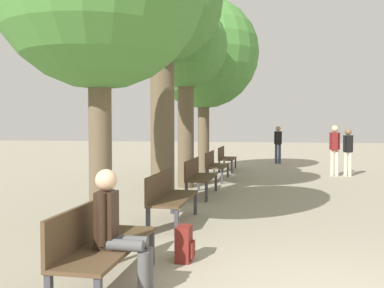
{
  "coord_description": "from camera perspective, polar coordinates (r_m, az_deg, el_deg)",
  "views": [
    {
      "loc": [
        -0.39,
        -3.81,
        1.7
      ],
      "look_at": [
        -2.39,
        6.75,
        1.23
      ],
      "focal_mm": 40.0,
      "sensor_mm": 36.0,
      "label": 1
    }
  ],
  "objects": [
    {
      "name": "bench_row_0",
      "position": [
        4.66,
        -12.23,
        -12.29
      ],
      "size": [
        0.54,
        1.71,
        0.89
      ],
      "color": "#4C3823",
      "rests_on": "ground_plane"
    },
    {
      "name": "bench_row_1",
      "position": [
        7.46,
        -3.16,
        -6.66
      ],
      "size": [
        0.54,
        1.71,
        0.89
      ],
      "color": "#4C3823",
      "rests_on": "ground_plane"
    },
    {
      "name": "bench_row_2",
      "position": [
        10.37,
        0.82,
        -4.07
      ],
      "size": [
        0.54,
        1.71,
        0.89
      ],
      "color": "#4C3823",
      "rests_on": "ground_plane"
    },
    {
      "name": "bench_row_3",
      "position": [
        13.32,
        3.03,
        -2.62
      ],
      "size": [
        0.54,
        1.71,
        0.89
      ],
      "color": "#4C3823",
      "rests_on": "ground_plane"
    },
    {
      "name": "bench_row_4",
      "position": [
        16.29,
        4.44,
        -1.69
      ],
      "size": [
        0.54,
        1.71,
        0.89
      ],
      "color": "#4C3823",
      "rests_on": "ground_plane"
    },
    {
      "name": "tree_row_1",
      "position": [
        9.59,
        -4.01,
        17.89
      ],
      "size": [
        2.62,
        2.62,
        5.69
      ],
      "color": "brown",
      "rests_on": "ground_plane"
    },
    {
      "name": "tree_row_2",
      "position": [
        11.88,
        -0.84,
        12.4
      ],
      "size": [
        2.27,
        2.27,
        5.0
      ],
      "color": "brown",
      "rests_on": "ground_plane"
    },
    {
      "name": "tree_row_3",
      "position": [
        14.92,
        1.57,
        11.91
      ],
      "size": [
        3.76,
        3.76,
        6.05
      ],
      "color": "brown",
      "rests_on": "ground_plane"
    },
    {
      "name": "person_seated",
      "position": [
        4.43,
        -9.91,
        -10.91
      ],
      "size": [
        0.58,
        0.33,
        1.26
      ],
      "color": "#4C4C4C",
      "rests_on": "ground_plane"
    },
    {
      "name": "backpack",
      "position": [
        5.49,
        -1.03,
        -13.19
      ],
      "size": [
        0.22,
        0.28,
        0.44
      ],
      "color": "maroon",
      "rests_on": "ground_plane"
    },
    {
      "name": "pedestrian_near",
      "position": [
        15.18,
        20.08,
        -0.63
      ],
      "size": [
        0.32,
        0.26,
        1.6
      ],
      "color": "beige",
      "rests_on": "ground_plane"
    },
    {
      "name": "pedestrian_mid",
      "position": [
        15.11,
        18.49,
        -0.38
      ],
      "size": [
        0.35,
        0.25,
        1.71
      ],
      "color": "beige",
      "rests_on": "ground_plane"
    },
    {
      "name": "pedestrian_far",
      "position": [
        19.48,
        11.39,
        0.26
      ],
      "size": [
        0.34,
        0.24,
        1.68
      ],
      "color": "#384260",
      "rests_on": "ground_plane"
    }
  ]
}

